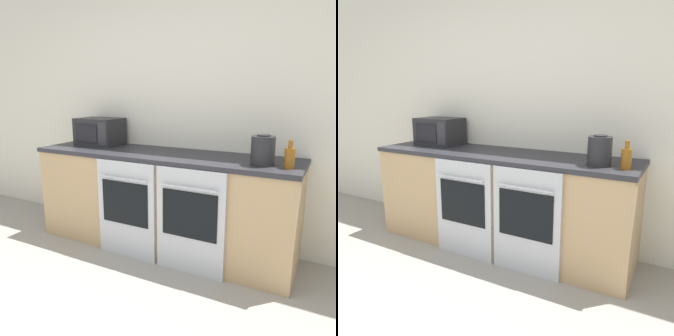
# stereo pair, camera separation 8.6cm
# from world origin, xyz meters

# --- Properties ---
(wall_back) EXTENTS (10.00, 0.06, 2.60)m
(wall_back) POSITION_xyz_m (0.00, 2.28, 1.30)
(wall_back) COLOR silver
(wall_back) RESTS_ON ground_plane
(counter_back) EXTENTS (2.48, 0.67, 0.92)m
(counter_back) POSITION_xyz_m (0.00, 1.93, 0.46)
(counter_back) COLOR tan
(counter_back) RESTS_ON ground_plane
(oven_left) EXTENTS (0.59, 0.06, 0.88)m
(oven_left) POSITION_xyz_m (-0.17, 1.59, 0.45)
(oven_left) COLOR #B7BABF
(oven_left) RESTS_ON ground_plane
(oven_right) EXTENTS (0.59, 0.06, 0.88)m
(oven_right) POSITION_xyz_m (0.44, 1.59, 0.45)
(oven_right) COLOR #B7BABF
(oven_right) RESTS_ON ground_plane
(microwave) EXTENTS (0.45, 0.34, 0.28)m
(microwave) POSITION_xyz_m (-0.80, 2.04, 1.06)
(microwave) COLOR #232326
(microwave) RESTS_ON counter_back
(bottle_amber) EXTENTS (0.07, 0.07, 0.21)m
(bottle_amber) POSITION_xyz_m (1.13, 1.80, 1.00)
(bottle_amber) COLOR #8C5114
(bottle_amber) RESTS_ON counter_back
(bottle_clear) EXTENTS (0.07, 0.07, 0.18)m
(bottle_clear) POSITION_xyz_m (-1.13, 2.07, 0.99)
(bottle_clear) COLOR silver
(bottle_clear) RESTS_ON counter_back
(kettle) EXTENTS (0.18, 0.18, 0.23)m
(kettle) POSITION_xyz_m (0.93, 1.82, 1.03)
(kettle) COLOR #232326
(kettle) RESTS_ON counter_back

